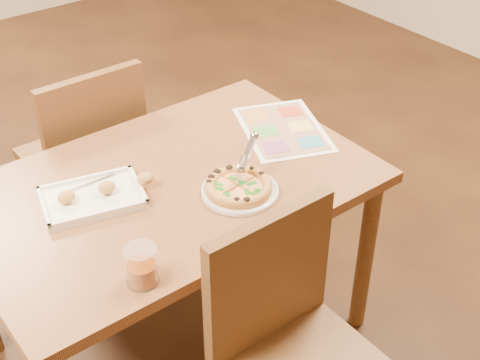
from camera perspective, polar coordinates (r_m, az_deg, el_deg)
dining_table at (r=2.22m, az=-5.99°, el=-2.02°), size 1.30×0.85×0.72m
chair_near at (r=1.91m, az=4.17°, el=-12.40°), size 0.42×0.42×0.47m
chair_far at (r=2.71m, az=-12.80°, el=3.01°), size 0.42×0.42×0.47m
plate at (r=2.11m, az=0.00°, el=-0.96°), size 0.27×0.27×0.01m
pizza at (r=2.10m, az=-0.12°, el=-0.58°), size 0.21×0.21×0.03m
pizza_cutter at (r=2.12m, az=0.50°, el=1.89°), size 0.15×0.10×0.10m
appetizer_tray at (r=2.12m, az=-12.23°, el=-1.39°), size 0.37×0.28×0.06m
glass_tumbler at (r=1.79m, az=-8.40°, el=-7.42°), size 0.09×0.09×0.11m
menu at (r=2.44m, az=3.69°, el=4.35°), size 0.41×0.47×0.00m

